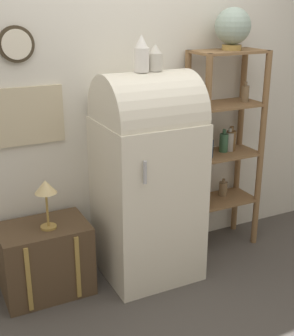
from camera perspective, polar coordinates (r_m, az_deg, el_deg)
ground_plane at (r=3.57m, az=1.73°, el=-14.01°), size 12.00×12.00×0.00m
wall_back at (r=3.54m, az=-2.58°, el=9.41°), size 7.00×0.09×2.70m
refrigerator at (r=3.39m, az=0.02°, el=-0.67°), size 0.67×0.67×1.54m
suitcase_trunk at (r=3.45m, az=-12.28°, el=-10.78°), size 0.61×0.43×0.52m
shelf_unit at (r=3.84m, az=9.39°, el=3.13°), size 0.59×0.34×1.63m
globe at (r=3.71m, az=10.42°, el=16.57°), size 0.27×0.27×0.31m
vase_left at (r=3.17m, az=-0.67°, el=13.65°), size 0.10×0.10×0.24m
vase_center at (r=3.22m, az=1.01°, el=13.22°), size 0.10×0.10×0.18m
desk_lamp at (r=3.18m, az=-12.24°, el=-2.73°), size 0.15×0.15×0.35m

